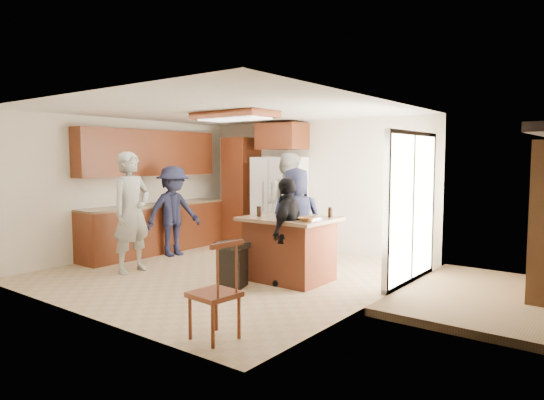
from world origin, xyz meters
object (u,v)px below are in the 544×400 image
Objects in this scene: person_behind_left at (288,205)px; refrigerator at (279,203)px; person_side_right at (288,231)px; person_counter at (173,211)px; kitchen_island at (290,248)px; spindle_chair at (216,294)px; trash_bin at (232,264)px; person_front_left at (132,212)px; person_behind_right at (296,221)px.

person_behind_left is 0.77m from refrigerator.
person_counter is (-2.85, 0.40, 0.06)m from person_side_right.
spindle_chair is (0.77, -2.34, -0.02)m from kitchen_island.
person_side_right is 2.73m from refrigerator.
refrigerator is (-1.71, 2.12, 0.14)m from person_side_right.
person_behind_left is 4.15m from spindle_chair.
person_behind_left is 2.99× the size of trash_bin.
person_counter is at bearing -123.54° from refrigerator.
person_front_left is 2.54m from kitchen_island.
person_front_left is 1.24× the size of person_side_right.
person_front_left is at bearing -171.48° from trash_bin.
person_counter is at bearing -111.53° from person_side_right.
person_front_left reaches higher than spindle_chair.
person_behind_left is at bearing -43.29° from person_counter.
person_behind_left is at bearing -158.05° from person_side_right.
person_behind_right is at bearing 108.66° from spindle_chair.
person_behind_left is 2.33m from trash_bin.
refrigerator is 2.49m from kitchen_island.
trash_bin is at bearing 127.25° from spindle_chair.
person_side_right is at bearing 78.23° from person_behind_right.
person_side_right is at bearing -60.45° from kitchen_island.
kitchen_island is at bearing -50.06° from refrigerator.
person_behind_left is at bearing -85.34° from person_behind_right.
person_front_left is 2.54m from person_side_right.
person_behind_left is 1.97m from person_side_right.
person_front_left is 1.00× the size of person_behind_left.
refrigerator is 1.81× the size of spindle_chair.
kitchen_island is at bearing 75.01° from person_behind_right.
trash_bin is (1.17, -2.68, -0.58)m from refrigerator.
refrigerator is at bearing -50.47° from person_behind_left.
person_behind_left is 1.76m from kitchen_island.
spindle_chair is at bearing -71.80° from kitchen_island.
spindle_chair is at bearing -60.95° from refrigerator.
person_behind_right is at bearing -58.53° from person_front_left.
kitchen_island is at bearing -163.92° from person_side_right.
person_side_right is 1.19× the size of kitchen_island.
person_behind_right is 1.65× the size of spindle_chair.
person_side_right is 0.39m from kitchen_island.
person_front_left is at bearing 157.19° from spindle_chair.
trash_bin is 0.63× the size of spindle_chair.
trash_bin is at bearing -84.68° from person_front_left.
person_front_left is 1.89× the size of spindle_chair.
spindle_chair reaches higher than kitchen_island.
person_behind_right reaches higher than trash_bin.
person_behind_left is at bearing -30.31° from person_front_left.
refrigerator is (-0.57, 0.52, -0.04)m from person_behind_left.
refrigerator is 2.98m from trash_bin.
trash_bin is at bearing -57.38° from person_side_right.
kitchen_island is (2.26, 1.07, -0.47)m from person_front_left.
person_side_right is 0.93× the size of person_counter.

